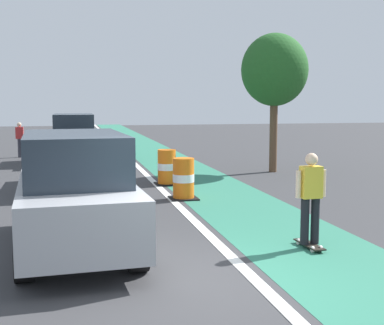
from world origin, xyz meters
The scene contains 11 objects.
ground_plane centered at (0.00, 0.00, 0.00)m, with size 100.00×100.00×0.00m, color #38383A.
bike_lane_strip centered at (2.40, 12.00, 0.00)m, with size 2.50×80.00×0.01m, color #2D755B.
lane_divider_stripe centered at (0.90, 12.00, 0.01)m, with size 0.20×80.00×0.01m, color silver.
skateboarder_on_lane centered at (2.40, 1.45, 0.91)m, with size 0.57×0.81×1.69m.
parked_suv_nearest centered at (-1.61, 2.22, 1.04)m, with size 2.11×4.69×2.04m.
parked_sedan_second centered at (-1.63, 8.99, 0.83)m, with size 1.97×4.13×1.70m.
parked_suv_third centered at (-1.53, 16.04, 1.04)m, with size 1.94×4.61×2.04m.
traffic_barrel_front centered at (1.22, 6.55, 0.53)m, with size 0.73×0.73×1.09m.
traffic_barrel_mid centered at (1.22, 9.05, 0.53)m, with size 0.73×0.73×1.09m.
pedestrian_crossing centered at (-3.95, 18.42, 0.86)m, with size 0.34×0.20×1.61m.
street_tree_sidewalk centered at (5.54, 11.11, 3.67)m, with size 2.40×2.40×5.00m.
Camera 1 is at (-1.65, -6.94, 2.58)m, focal length 49.41 mm.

